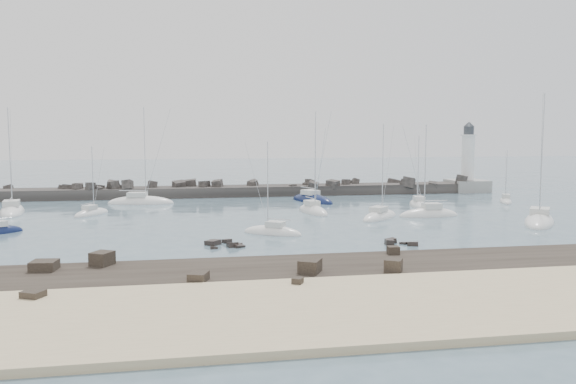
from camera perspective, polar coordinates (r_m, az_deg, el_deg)
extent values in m
plane|color=slate|center=(67.38, -3.25, -3.85)|extent=(400.00, 400.00, 0.00)
cube|color=beige|center=(36.63, 2.75, -12.22)|extent=(140.00, 14.00, 1.00)
cube|color=black|center=(46.06, -0.01, -8.42)|extent=(140.00, 12.00, 0.70)
cube|color=black|center=(46.27, 10.65, -7.34)|extent=(1.82, 1.85, 1.05)
cube|color=black|center=(45.38, 2.25, -7.51)|extent=(2.26, 2.38, 1.04)
cube|color=black|center=(50.16, -23.53, -6.85)|extent=(2.17, 1.99, 0.79)
cube|color=black|center=(50.27, -18.36, -6.43)|extent=(2.16, 2.22, 1.15)
cube|color=black|center=(43.26, -9.09, -8.50)|extent=(1.75, 1.90, 0.68)
cube|color=black|center=(41.63, 0.98, -9.07)|extent=(1.02, 1.06, 0.57)
cube|color=black|center=(53.04, 10.64, -5.82)|extent=(1.12, 0.98, 0.72)
cube|color=black|center=(41.88, -24.47, -9.50)|extent=(1.71, 1.63, 0.59)
cube|color=black|center=(57.33, -5.11, -5.62)|extent=(1.56, 1.51, 0.92)
cube|color=black|center=(56.81, -7.56, -5.82)|extent=(0.85, 0.79, 0.79)
cube|color=black|center=(57.50, -5.68, -5.46)|extent=(1.23, 1.42, 0.87)
cube|color=black|center=(59.68, -6.22, -4.99)|extent=(1.13, 1.13, 0.52)
cube|color=black|center=(58.82, -7.63, -5.37)|extent=(1.86, 1.83, 1.15)
cube|color=black|center=(57.98, -4.97, -5.38)|extent=(0.73, 0.62, 0.49)
cube|color=black|center=(60.33, 10.41, -4.93)|extent=(1.14, 0.98, 0.68)
cube|color=black|center=(59.55, 10.24, -5.21)|extent=(0.80, 0.75, 0.51)
cube|color=black|center=(59.28, 10.25, -5.13)|extent=(0.97, 0.96, 0.83)
cube|color=black|center=(59.44, 12.56, -5.34)|extent=(1.47, 1.59, 0.99)
cube|color=black|center=(59.98, 11.68, -5.21)|extent=(1.01, 1.06, 0.58)
cube|color=#2D2A28|center=(104.56, -9.79, -0.35)|extent=(115.00, 6.00, 3.20)
cube|color=#2D2A28|center=(104.49, 2.59, 0.70)|extent=(2.26, 2.20, 1.78)
cube|color=#2D2A28|center=(102.70, -15.98, 0.68)|extent=(2.06, 2.38, 2.19)
cube|color=#2D2A28|center=(108.31, 5.88, 0.95)|extent=(1.84, 1.96, 1.48)
cube|color=#2D2A28|center=(110.00, 12.15, 0.92)|extent=(3.26, 2.99, 2.70)
cube|color=#2D2A28|center=(110.49, 6.88, 1.04)|extent=(1.55, 1.40, 1.69)
cube|color=#2D2A28|center=(117.74, 18.27, 0.88)|extent=(1.48, 1.53, 0.89)
cube|color=#2D2A28|center=(112.22, 14.48, 0.71)|extent=(2.11, 2.17, 1.59)
cube|color=#2D2A28|center=(104.77, -13.62, 0.67)|extent=(2.06, 2.15, 1.97)
cube|color=#2D2A28|center=(104.76, -11.02, 0.62)|extent=(2.61, 2.70, 2.19)
cube|color=#2D2A28|center=(105.85, -9.95, 0.73)|extent=(2.64, 2.07, 2.21)
cube|color=#2D2A28|center=(114.22, 10.67, 0.92)|extent=(3.02, 2.73, 2.11)
cube|color=#2D2A28|center=(106.84, -21.56, 0.42)|extent=(1.92, 1.96, 1.44)
cube|color=#2D2A28|center=(107.27, -21.96, 0.37)|extent=(1.41, 1.52, 1.39)
cube|color=#2D2A28|center=(108.68, -21.86, 0.39)|extent=(1.43, 1.23, 1.44)
cube|color=#2D2A28|center=(105.54, -3.63, 0.75)|extent=(2.20, 2.22, 1.27)
cube|color=#2D2A28|center=(111.21, 6.27, 0.95)|extent=(1.32, 1.27, 1.08)
cube|color=#2D2A28|center=(103.82, -8.49, 0.73)|extent=(2.31, 2.40, 1.61)
cube|color=#2D2A28|center=(103.36, -18.63, 0.27)|extent=(1.37, 1.33, 1.13)
cube|color=#2D2A28|center=(103.50, -19.42, 0.54)|extent=(1.80, 1.90, 1.53)
cube|color=#2D2A28|center=(111.53, -26.51, 0.30)|extent=(1.67, 1.58, 1.74)
cube|color=#2D2A28|center=(107.49, -20.57, 0.47)|extent=(2.16, 2.18, 1.40)
cube|color=#2D2A28|center=(104.94, -20.65, 0.46)|extent=(1.75, 2.02, 1.64)
cube|color=#2D2A28|center=(105.16, -16.64, 0.38)|extent=(2.46, 1.98, 1.77)
cube|color=#2D2A28|center=(114.72, 17.21, 1.18)|extent=(2.96, 2.72, 2.22)
cube|color=#2D2A28|center=(104.33, 0.51, 0.52)|extent=(1.61, 1.61, 1.06)
cube|color=#2D2A28|center=(109.96, 11.66, 0.95)|extent=(1.84, 1.67, 1.62)
cube|color=#2D2A28|center=(104.99, -17.39, 0.68)|extent=(2.08, 2.27, 1.98)
cube|color=#2D2A28|center=(105.60, -18.76, 0.36)|extent=(2.64, 2.73, 1.56)
cube|color=#2D2A28|center=(103.82, -7.18, 0.74)|extent=(2.42, 2.48, 2.12)
cube|color=#2D2A28|center=(105.57, -3.53, 0.87)|extent=(1.85, 1.87, 1.86)
cube|color=#2D2A28|center=(105.84, 4.58, 0.81)|extent=(3.00, 3.10, 1.74)
cube|color=#2D2A28|center=(106.47, 2.19, 0.88)|extent=(2.11, 2.12, 1.77)
cube|color=#2D2A28|center=(103.90, -17.16, 0.52)|extent=(2.37, 2.36, 2.43)
cube|color=#2D2A28|center=(106.58, 1.85, 0.79)|extent=(1.41, 1.47, 0.83)
cube|color=gray|center=(117.95, 17.72, 0.45)|extent=(7.00, 7.00, 3.00)
cylinder|color=white|center=(117.57, 17.81, 3.36)|extent=(2.50, 2.50, 9.00)
cylinder|color=white|center=(117.48, 17.88, 5.52)|extent=(3.20, 3.20, 0.25)
cylinder|color=#35393F|center=(117.48, 17.89, 5.95)|extent=(2.00, 2.00, 1.60)
cone|color=#35393F|center=(117.50, 17.91, 6.58)|extent=(2.20, 2.20, 1.00)
ellipsoid|color=white|center=(90.69, -26.22, -1.91)|extent=(5.24, 10.88, 2.55)
cube|color=silver|center=(90.00, -26.29, -1.02)|extent=(2.64, 3.28, 0.78)
cylinder|color=silver|center=(90.87, -26.41, 3.25)|extent=(0.13, 0.13, 14.10)
cylinder|color=silver|center=(89.20, -26.35, -0.60)|extent=(0.94, 4.12, 0.11)
cylinder|color=silver|center=(72.81, -27.06, -2.41)|extent=(1.95, 1.57, 0.09)
ellipsoid|color=white|center=(84.54, -19.33, -2.16)|extent=(5.19, 6.69, 1.79)
cube|color=silver|center=(84.16, -19.50, -1.47)|extent=(2.10, 2.27, 0.60)
cylinder|color=silver|center=(84.40, -19.22, 1.39)|extent=(0.10, 0.10, 8.90)
cylinder|color=silver|center=(83.75, -19.72, -1.13)|extent=(1.45, 2.29, 0.09)
ellipsoid|color=white|center=(95.61, -14.72, -1.12)|extent=(11.22, 4.89, 2.54)
cube|color=silver|center=(95.58, -15.06, -0.26)|extent=(3.32, 2.60, 0.75)
cylinder|color=silver|center=(94.79, -14.34, 3.93)|extent=(0.13, 0.13, 14.65)
cylinder|color=silver|center=(95.69, -15.52, 0.16)|extent=(4.31, 0.73, 0.11)
ellipsoid|color=white|center=(64.51, -1.59, -4.24)|extent=(7.27, 5.77, 1.90)
cube|color=silver|center=(64.17, -1.30, -3.28)|extent=(2.48, 2.31, 0.62)
cylinder|color=silver|center=(63.99, -2.07, 0.80)|extent=(0.11, 0.11, 9.73)
cylinder|color=silver|center=(63.88, -0.89, -2.79)|extent=(2.47, 1.63, 0.09)
ellipsoid|color=white|center=(81.93, 2.56, -2.08)|extent=(4.28, 8.77, 2.25)
cube|color=silver|center=(82.14, 2.44, -1.12)|extent=(2.14, 2.65, 0.75)
cylinder|color=silver|center=(80.67, 2.78, 2.53)|extent=(0.13, 0.13, 11.35)
cylinder|color=silver|center=(82.59, 2.28, -0.59)|extent=(0.80, 3.31, 0.11)
ellipsoid|color=white|center=(77.52, 9.30, -2.60)|extent=(8.05, 8.21, 2.16)
cube|color=silver|center=(76.95, 9.18, -1.72)|extent=(2.98, 3.00, 0.67)
cylinder|color=silver|center=(77.45, 9.61, 2.48)|extent=(0.11, 0.11, 11.85)
cylinder|color=silver|center=(76.32, 9.00, -1.31)|extent=(2.51, 2.60, 0.10)
ellipsoid|color=#0F1940|center=(95.44, 2.47, -0.95)|extent=(7.25, 10.79, 2.56)
cube|color=silver|center=(95.69, 2.29, -0.03)|extent=(3.12, 3.52, 0.79)
cylinder|color=silver|center=(94.16, 2.80, 3.91)|extent=(0.14, 0.14, 14.03)
cylinder|color=silver|center=(96.19, 2.03, 0.44)|extent=(1.83, 3.83, 0.11)
ellipsoid|color=white|center=(80.58, 14.10, -2.38)|extent=(8.69, 2.85, 2.36)
cube|color=silver|center=(80.58, 14.40, -1.39)|extent=(2.45, 1.79, 0.80)
cylinder|color=silver|center=(79.61, 13.77, 2.47)|extent=(0.14, 0.14, 11.66)
cylinder|color=silver|center=(80.75, 14.80, -0.85)|extent=(3.46, 0.18, 0.11)
ellipsoid|color=white|center=(91.36, 13.09, -1.40)|extent=(3.69, 7.89, 2.10)
cube|color=silver|center=(90.84, 13.16, -0.65)|extent=(1.89, 2.37, 0.72)
cylinder|color=silver|center=(91.40, 13.09, 2.39)|extent=(0.12, 0.12, 10.25)
cylinder|color=silver|center=(90.25, 13.24, -0.27)|extent=(0.65, 3.01, 0.10)
ellipsoid|color=white|center=(78.81, 24.15, -2.90)|extent=(9.54, 11.16, 2.66)
cube|color=silver|center=(79.17, 24.22, -1.76)|extent=(3.71, 3.90, 0.78)
cylinder|color=silver|center=(77.14, 24.39, 3.44)|extent=(0.13, 0.13, 15.24)
cylinder|color=silver|center=(79.87, 24.26, -1.17)|extent=(2.78, 3.69, 0.11)
ellipsoid|color=white|center=(100.74, 21.23, -0.98)|extent=(4.11, 6.09, 1.78)
cube|color=silver|center=(100.34, 21.27, -0.39)|extent=(1.76, 1.99, 0.65)
cylinder|color=silver|center=(100.79, 21.30, 1.72)|extent=(0.11, 0.11, 7.93)
cylinder|color=silver|center=(99.87, 21.31, -0.07)|extent=(1.07, 2.17, 0.09)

